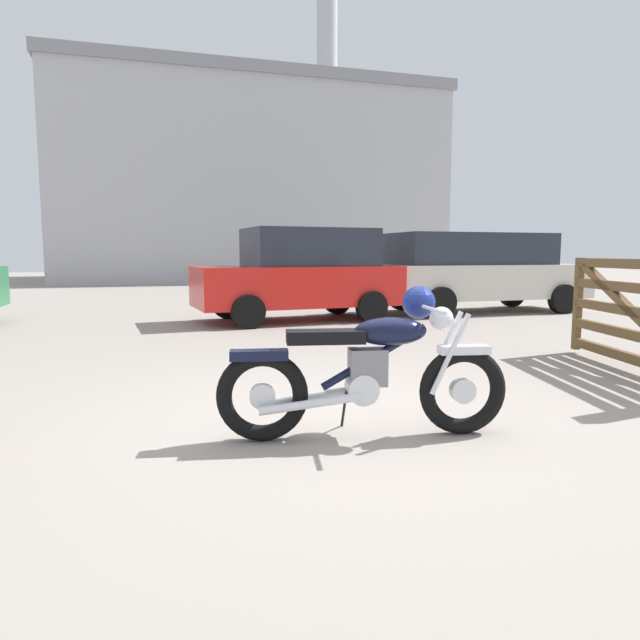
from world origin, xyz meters
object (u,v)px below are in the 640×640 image
object	(u,v)px
dark_sedan_left	(477,270)
pale_sedan_back	(329,264)
silver_sedan_mid	(359,269)
vintage_motorcycle	(372,369)
blue_hatchback_right	(301,273)

from	to	relation	value
dark_sedan_left	pale_sedan_back	distance (m)	7.95
silver_sedan_mid	dark_sedan_left	bearing A→B (deg)	103.90
vintage_motorcycle	blue_hatchback_right	size ratio (longest dim) A/B	0.52
dark_sedan_left	silver_sedan_mid	xyz separation A→B (m)	(-0.80, 4.55, -0.10)
vintage_motorcycle	blue_hatchback_right	xyz separation A→B (m)	(1.79, 6.87, 0.43)
dark_sedan_left	pale_sedan_back	world-z (taller)	same
silver_sedan_mid	blue_hatchback_right	xyz separation A→B (m)	(-3.36, -4.71, 0.08)
pale_sedan_back	dark_sedan_left	bearing A→B (deg)	98.74
silver_sedan_mid	blue_hatchback_right	size ratio (longest dim) A/B	1.10
vintage_motorcycle	blue_hatchback_right	distance (m)	7.11
silver_sedan_mid	pale_sedan_back	world-z (taller)	pale_sedan_back
vintage_motorcycle	blue_hatchback_right	world-z (taller)	blue_hatchback_right
blue_hatchback_right	dark_sedan_left	bearing A→B (deg)	-178.90
blue_hatchback_right	pale_sedan_back	xyz separation A→B (m)	(3.77, 8.10, 0.02)
dark_sedan_left	silver_sedan_mid	bearing A→B (deg)	102.67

